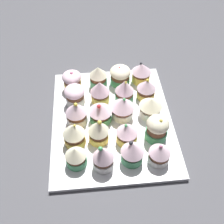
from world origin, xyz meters
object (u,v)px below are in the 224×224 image
Objects in this scene: cupcake_12 at (157,128)px; cupcake_13 at (127,133)px; baking_tray at (112,120)px; cupcake_17 at (133,152)px; cupcake_8 at (151,107)px; cupcake_16 at (160,153)px; cupcake_9 at (123,107)px; cupcake_14 at (98,131)px; cupcake_2 at (98,76)px; cupcake_3 at (72,80)px; cupcake_15 at (74,134)px; cupcake_19 at (76,156)px; cupcake_5 at (125,91)px; cupcake_0 at (141,72)px; cupcake_4 at (146,89)px; cupcake_18 at (103,157)px; cupcake_7 at (75,95)px; cupcake_6 at (100,91)px; cupcake_10 at (100,112)px; cupcake_11 at (76,112)px; cupcake_1 at (120,75)px.

cupcake_12 reaches higher than cupcake_13.
cupcake_17 reaches higher than baking_tray.
cupcake_12 is at bearing -176.09° from cupcake_13.
cupcake_16 is at bearing 87.66° from cupcake_8.
cupcake_14 is at bearing 46.87° from cupcake_9.
cupcake_2 reaches higher than cupcake_3.
cupcake_9 is (7.98, -0.19, 0.31)cm from cupcake_8.
cupcake_19 is (-0.32, 6.26, -0.54)cm from cupcake_15.
cupcake_12 reaches higher than baking_tray.
cupcake_5 is at bearing -44.89° from cupcake_8.
cupcake_4 is (-0.32, 7.36, -0.07)cm from cupcake_0.
baking_tray is at bearing -103.38° from cupcake_18.
cupcake_3 is 6.70cm from cupcake_7.
cupcake_19 is at bearing -3.35° from cupcake_16.
cupcake_9 reaches higher than cupcake_8.
cupcake_8 is 0.95× the size of cupcake_13.
cupcake_15 reaches higher than cupcake_7.
cupcake_12 is at bearing 179.61° from cupcake_15.
cupcake_9 is at bearing 40.94° from cupcake_4.
cupcake_17 is at bearing -171.65° from cupcake_18.
cupcake_13 is (-6.08, 15.47, -0.65)cm from cupcake_6.
cupcake_18 is at bearing 1.25° from cupcake_16.
cupcake_5 is 9.38cm from cupcake_8.
cupcake_6 is 22.57cm from cupcake_18.
cupcake_15 is at bearing 44.54° from cupcake_10.
cupcake_3 is at bearing -56.92° from cupcake_13.
cupcake_3 is at bearing -23.64° from cupcake_5.
cupcake_11 is 9.22cm from cupcake_14.
cupcake_19 is at bearing 75.33° from cupcake_2.
cupcake_10 reaches higher than cupcake_3.
cupcake_2 is at bearing -65.88° from cupcake_9.
cupcake_10 is 0.94× the size of cupcake_15.
baking_tray is 5.20cm from cupcake_10.
cupcake_14 is at bearing 113.10° from cupcake_7.
cupcake_12 is at bearing 114.86° from cupcake_5.
cupcake_15 is at bearing -19.56° from cupcake_16.
cupcake_1 is 0.85× the size of cupcake_6.
cupcake_4 is at bearing -151.30° from cupcake_10.
cupcake_12 is (-0.43, 22.59, 0.26)cm from cupcake_0.
cupcake_9 is at bearing 61.71° from cupcake_0.
cupcake_18 reaches higher than cupcake_19.
baking_tray is at bearing -178.57° from cupcake_10.
cupcake_0 is 0.89× the size of cupcake_12.
cupcake_14 is at bearing 108.25° from cupcake_3.
cupcake_0 is at bearing -118.29° from cupcake_9.
cupcake_2 is 32.04cm from cupcake_16.
cupcake_13 reaches higher than cupcake_7.
cupcake_4 is at bearing -178.74° from cupcake_6.
cupcake_19 is at bearing -1.80° from cupcake_17.
cupcake_7 is at bearing -56.59° from cupcake_17.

